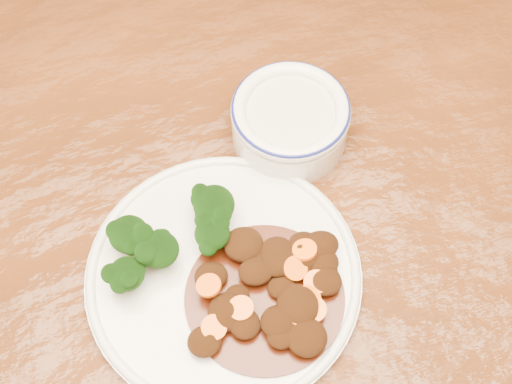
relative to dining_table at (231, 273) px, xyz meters
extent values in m
cube|color=#5A2B0F|center=(0.00, 0.00, 0.06)|extent=(1.59, 1.05, 0.04)
cylinder|color=#411F10|center=(0.64, 0.46, -0.32)|extent=(0.06, 0.06, 0.71)
cylinder|color=silver|center=(-0.01, -0.04, 0.09)|extent=(0.29, 0.29, 0.01)
torus|color=silver|center=(-0.01, -0.04, 0.09)|extent=(0.28, 0.28, 0.01)
cylinder|color=#78A354|center=(-0.02, 0.00, 0.10)|extent=(0.01, 0.01, 0.02)
ellipsoid|color=black|center=(-0.02, 0.00, 0.12)|extent=(0.04, 0.04, 0.03)
cylinder|color=#78A354|center=(-0.10, 0.02, 0.10)|extent=(0.01, 0.01, 0.02)
ellipsoid|color=black|center=(-0.10, 0.02, 0.12)|extent=(0.04, 0.04, 0.03)
cylinder|color=#78A354|center=(-0.01, 0.03, 0.10)|extent=(0.01, 0.01, 0.02)
ellipsoid|color=black|center=(-0.01, 0.03, 0.12)|extent=(0.04, 0.04, 0.04)
cylinder|color=#78A354|center=(-0.07, -0.01, 0.10)|extent=(0.01, 0.01, 0.02)
ellipsoid|color=black|center=(-0.07, -0.01, 0.12)|extent=(0.04, 0.04, 0.03)
cylinder|color=#78A354|center=(-0.11, -0.03, 0.10)|extent=(0.01, 0.01, 0.02)
ellipsoid|color=black|center=(-0.11, -0.03, 0.12)|extent=(0.04, 0.04, 0.03)
cylinder|color=#441407|center=(0.02, -0.07, 0.09)|extent=(0.16, 0.16, 0.00)
ellipsoid|color=black|center=(-0.01, -0.07, 0.10)|extent=(0.03, 0.03, 0.01)
ellipsoid|color=black|center=(0.04, -0.07, 0.10)|extent=(0.03, 0.03, 0.01)
ellipsoid|color=black|center=(0.09, -0.06, 0.10)|extent=(0.03, 0.03, 0.02)
ellipsoid|color=black|center=(0.06, -0.05, 0.10)|extent=(0.04, 0.04, 0.02)
ellipsoid|color=black|center=(0.01, -0.02, 0.11)|extent=(0.03, 0.03, 0.01)
ellipsoid|color=black|center=(0.02, -0.05, 0.11)|extent=(0.04, 0.03, 0.02)
ellipsoid|color=black|center=(0.05, -0.10, 0.11)|extent=(0.04, 0.04, 0.02)
ellipsoid|color=black|center=(-0.02, -0.08, 0.11)|extent=(0.04, 0.04, 0.02)
ellipsoid|color=black|center=(0.02, -0.11, 0.11)|extent=(0.04, 0.03, 0.02)
ellipsoid|color=black|center=(0.05, -0.13, 0.11)|extent=(0.04, 0.04, 0.02)
ellipsoid|color=black|center=(0.01, -0.02, 0.11)|extent=(0.04, 0.04, 0.02)
ellipsoid|color=black|center=(0.02, -0.03, 0.11)|extent=(0.02, 0.02, 0.01)
ellipsoid|color=black|center=(-0.05, -0.11, 0.10)|extent=(0.03, 0.03, 0.02)
ellipsoid|color=black|center=(0.04, -0.05, 0.11)|extent=(0.04, 0.03, 0.02)
ellipsoid|color=black|center=(0.02, -0.12, 0.11)|extent=(0.03, 0.03, 0.01)
ellipsoid|color=black|center=(0.04, -0.09, 0.10)|extent=(0.03, 0.02, 0.01)
ellipsoid|color=black|center=(0.07, -0.04, 0.11)|extent=(0.04, 0.04, 0.02)
ellipsoid|color=black|center=(0.09, -0.04, 0.11)|extent=(0.04, 0.03, 0.02)
ellipsoid|color=black|center=(0.04, -0.04, 0.11)|extent=(0.04, 0.04, 0.02)
ellipsoid|color=black|center=(0.08, -0.08, 0.11)|extent=(0.03, 0.03, 0.02)
ellipsoid|color=black|center=(-0.01, -0.10, 0.11)|extent=(0.03, 0.03, 0.02)
ellipsoid|color=black|center=(-0.03, -0.04, 0.10)|extent=(0.03, 0.03, 0.02)
ellipsoid|color=black|center=(0.07, -0.03, 0.11)|extent=(0.03, 0.03, 0.02)
cylinder|color=#F35F0D|center=(0.06, -0.09, 0.11)|extent=(0.03, 0.03, 0.01)
cylinder|color=#F35F0D|center=(0.06, -0.10, 0.11)|extent=(0.03, 0.03, 0.01)
cylinder|color=#F35F0D|center=(0.07, -0.08, 0.11)|extent=(0.03, 0.03, 0.01)
cylinder|color=#F35F0D|center=(0.06, -0.06, 0.11)|extent=(0.03, 0.03, 0.02)
cylinder|color=#F35F0D|center=(0.07, -0.04, 0.12)|extent=(0.04, 0.04, 0.01)
cylinder|color=#F35F0D|center=(-0.03, -0.06, 0.12)|extent=(0.04, 0.04, 0.01)
cylinder|color=#F35F0D|center=(-0.01, -0.09, 0.11)|extent=(0.04, 0.04, 0.01)
cylinder|color=#F35F0D|center=(0.05, -0.11, 0.11)|extent=(0.03, 0.03, 0.01)
cylinder|color=#F35F0D|center=(-0.04, -0.10, 0.11)|extent=(0.04, 0.04, 0.01)
cylinder|color=silver|center=(0.10, 0.12, 0.10)|extent=(0.13, 0.13, 0.04)
cylinder|color=beige|center=(0.10, 0.12, 0.13)|extent=(0.10, 0.10, 0.01)
torus|color=silver|center=(0.10, 0.12, 0.13)|extent=(0.13, 0.13, 0.02)
torus|color=navy|center=(0.10, 0.12, 0.14)|extent=(0.13, 0.13, 0.01)
camera|label=1|loc=(-0.05, -0.32, 0.77)|focal=50.00mm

